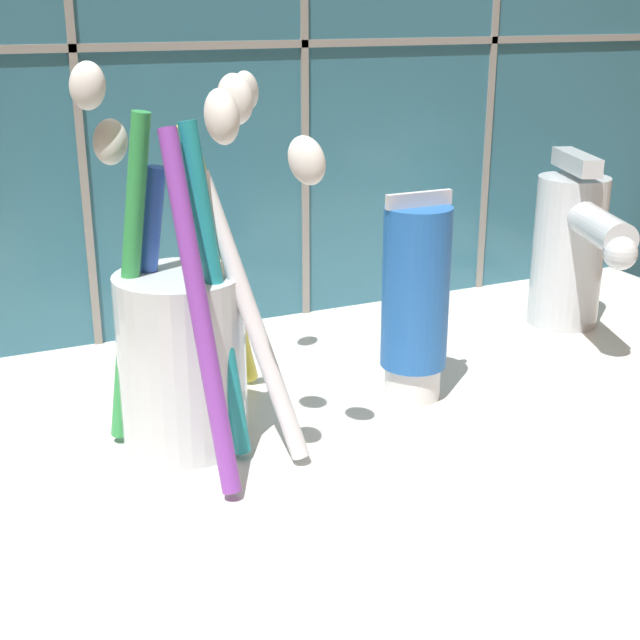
{
  "coord_description": "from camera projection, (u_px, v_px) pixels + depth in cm",
  "views": [
    {
      "loc": [
        -23.31,
        -37.31,
        23.42
      ],
      "look_at": [
        -5.6,
        1.31,
        8.3
      ],
      "focal_mm": 50.0,
      "sensor_mm": 36.0,
      "label": 1
    }
  ],
  "objects": [
    {
      "name": "sink_counter",
      "position": [
        423.0,
        439.0,
        0.49
      ],
      "size": [
        60.59,
        39.79,
        2.0
      ],
      "primitive_type": "cube",
      "color": "silver",
      "rests_on": "ground"
    },
    {
      "name": "toothbrush_cup",
      "position": [
        185.0,
        336.0,
        0.44
      ],
      "size": [
        11.7,
        15.27,
        19.13
      ],
      "color": "silver",
      "rests_on": "sink_counter"
    },
    {
      "name": "toothpaste_tube",
      "position": [
        415.0,
        300.0,
        0.5
      ],
      "size": [
        3.95,
        3.76,
        11.94
      ],
      "color": "white",
      "rests_on": "sink_counter"
    },
    {
      "name": "sink_faucet",
      "position": [
        573.0,
        245.0,
        0.61
      ],
      "size": [
        6.29,
        12.03,
        12.02
      ],
      "rotation": [
        0.0,
        0.0,
        -1.91
      ],
      "color": "silver",
      "rests_on": "sink_counter"
    }
  ]
}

